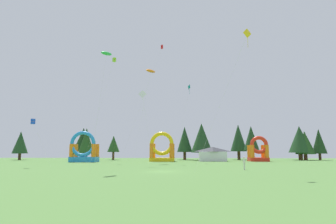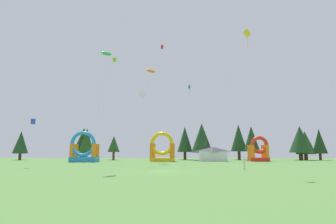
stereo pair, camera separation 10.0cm
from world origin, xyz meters
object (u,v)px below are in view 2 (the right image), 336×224
kite_white_diamond (143,95)px  kite_lime_box (114,60)px  person_near_camera (244,162)px  inflatable_red_slide (84,151)px  kite_yellow_diamond (247,35)px  inflatable_orange_dome (162,150)px  kite_orange_parafoil (151,71)px  festival_tent (213,154)px  kite_teal_diamond (190,88)px  kite_blue_box (33,122)px  kite_red_box (162,48)px  kite_green_parafoil (106,54)px  inflatable_blue_arch (259,152)px

kite_white_diamond → kite_lime_box: bearing=123.9°
person_near_camera → inflatable_red_slide: (-31.98, 24.29, 1.40)m
kite_yellow_diamond → person_near_camera: size_ratio=9.60×
kite_lime_box → inflatable_orange_dome: size_ratio=3.50×
kite_orange_parafoil → festival_tent: bearing=22.4°
person_near_camera → kite_teal_diamond: bearing=54.7°
kite_blue_box → person_near_camera: size_ratio=4.30×
kite_teal_diamond → kite_lime_box: 19.56m
kite_blue_box → inflatable_red_slide: (1.86, 19.74, -5.03)m
person_near_camera → kite_orange_parafoil: bearing=72.9°
kite_yellow_diamond → kite_red_box: bearing=112.8°
kite_orange_parafoil → kite_teal_diamond: size_ratio=1.22×
kite_yellow_diamond → inflatable_red_slide: 46.76m
festival_tent → kite_green_parafoil: bearing=-118.7°
kite_yellow_diamond → inflatable_blue_arch: kite_yellow_diamond is taller
kite_teal_diamond → person_near_camera: 30.47m
kite_white_diamond → kite_orange_parafoil: bearing=89.9°
kite_blue_box → inflatable_blue_arch: (43.43, 25.92, -5.23)m
kite_blue_box → kite_teal_diamond: (26.62, 20.23, 9.76)m
kite_red_box → kite_lime_box: size_ratio=1.12×
inflatable_blue_arch → inflatable_orange_dome: bearing=-175.4°
kite_teal_diamond → inflatable_orange_dome: kite_teal_diamond is taller
kite_orange_parafoil → kite_green_parafoil: bearing=-96.8°
inflatable_red_slide → inflatable_blue_arch: (41.57, 6.18, -0.20)m
kite_teal_diamond → inflatable_orange_dome: size_ratio=2.51×
kite_green_parafoil → kite_lime_box: size_ratio=0.69×
kite_green_parafoil → festival_tent: size_ratio=2.58×
inflatable_blue_arch → person_near_camera: bearing=-107.5°
kite_red_box → kite_teal_diamond: kite_red_box is taller
kite_yellow_diamond → inflatable_red_slide: size_ratio=2.50×
kite_yellow_diamond → kite_orange_parafoil: bearing=117.2°
kite_green_parafoil → festival_tent: kite_green_parafoil is taller
kite_orange_parafoil → kite_green_parafoil: (-3.19, -26.74, -4.76)m
kite_green_parafoil → kite_yellow_diamond: (19.07, -4.19, 0.59)m
inflatable_red_slide → inflatable_orange_dome: inflatable_orange_dome is taller
kite_white_diamond → festival_tent: 26.36m
kite_green_parafoil → person_near_camera: (19.58, 2.84, -15.44)m
inflatable_blue_arch → festival_tent: inflatable_blue_arch is taller
inflatable_blue_arch → kite_lime_box: bearing=-170.9°
kite_white_diamond → inflatable_blue_arch: (26.00, 19.12, -10.82)m
kite_green_parafoil → inflatable_blue_arch: bearing=48.8°
inflatable_orange_dome → kite_teal_diamond: bearing=-29.3°
kite_blue_box → person_near_camera: bearing=-7.7°
inflatable_blue_arch → kite_teal_diamond: bearing=-161.3°
kite_red_box → inflatable_red_slide: (-18.08, -0.50, -24.73)m
inflatable_red_slide → kite_green_parafoil: bearing=-65.4°
kite_green_parafoil → inflatable_blue_arch: size_ratio=2.79×
kite_red_box → kite_teal_diamond: bearing=-0.0°
kite_blue_box → inflatable_red_slide: bearing=84.6°
kite_lime_box → kite_white_diamond: bearing=-56.1°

